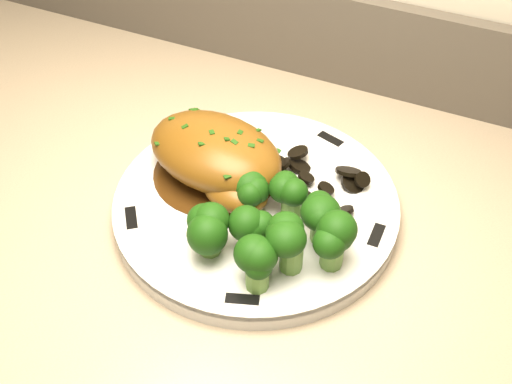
% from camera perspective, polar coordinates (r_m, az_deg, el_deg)
% --- Properties ---
extents(plate, '(0.33, 0.33, 0.02)m').
position_cam_1_polar(plate, '(0.66, -0.00, -1.22)').
color(plate, silver).
rests_on(plate, counter).
extents(rim_accent_0, '(0.03, 0.02, 0.00)m').
position_cam_1_polar(rim_accent_0, '(0.73, 6.63, 4.70)').
color(rim_accent_0, black).
rests_on(rim_accent_0, plate).
extents(rim_accent_1, '(0.03, 0.03, 0.00)m').
position_cam_1_polar(rim_accent_1, '(0.74, -5.02, 5.41)').
color(rim_accent_1, black).
rests_on(rim_accent_1, plate).
extents(rim_accent_2, '(0.03, 0.03, 0.00)m').
position_cam_1_polar(rim_accent_2, '(0.65, -11.04, -2.28)').
color(rim_accent_2, black).
rests_on(rim_accent_2, plate).
extents(rim_accent_3, '(0.03, 0.02, 0.00)m').
position_cam_1_polar(rim_accent_3, '(0.57, -1.23, -9.53)').
color(rim_accent_3, black).
rests_on(rim_accent_3, plate).
extents(rim_accent_4, '(0.01, 0.03, 0.00)m').
position_cam_1_polar(rim_accent_4, '(0.63, 10.65, -3.80)').
color(rim_accent_4, black).
rests_on(rim_accent_4, plate).
extents(gravy_pool, '(0.13, 0.13, 0.00)m').
position_cam_1_polar(gravy_pool, '(0.68, -3.53, 1.72)').
color(gravy_pool, '#3A200A').
rests_on(gravy_pool, plate).
extents(chicken_breast, '(0.17, 0.13, 0.06)m').
position_cam_1_polar(chicken_breast, '(0.66, -3.44, 3.19)').
color(chicken_breast, brown).
rests_on(chicken_breast, plate).
extents(mushroom_pile, '(0.10, 0.08, 0.03)m').
position_cam_1_polar(mushroom_pile, '(0.66, 4.92, 0.46)').
color(mushroom_pile, black).
rests_on(mushroom_pile, plate).
extents(broccoli_florets, '(0.14, 0.13, 0.05)m').
position_cam_1_polar(broccoli_florets, '(0.59, 1.76, -3.13)').
color(broccoli_florets, '#66963F').
rests_on(broccoli_florets, plate).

